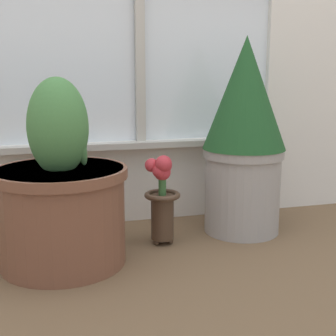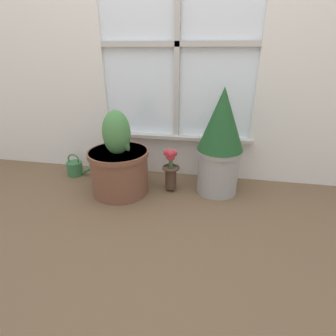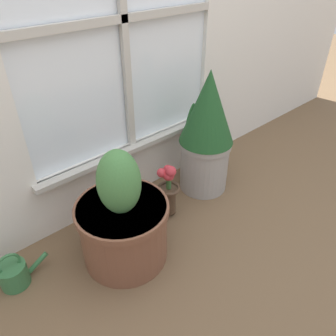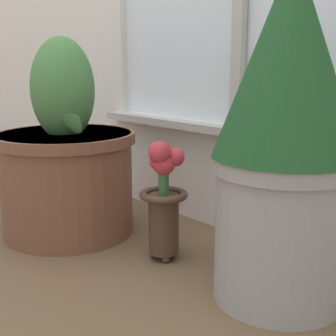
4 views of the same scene
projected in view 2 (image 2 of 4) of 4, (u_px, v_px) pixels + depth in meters
The scene contains 5 objects.
ground_plane at pixel (163, 206), 1.70m from camera, with size 10.00×10.00×0.00m, color brown.
potted_plant_left at pixel (119, 164), 1.79m from camera, with size 0.41×0.41×0.58m.
potted_plant_right at pixel (220, 141), 1.73m from camera, with size 0.30×0.30×0.72m.
flower_vase at pixel (171, 168), 1.83m from camera, with size 0.13×0.13×0.32m.
watering_can at pixel (75, 168), 2.10m from camera, with size 0.22×0.12×0.18m.
Camera 2 is at (0.30, -1.42, 0.93)m, focal length 28.00 mm.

